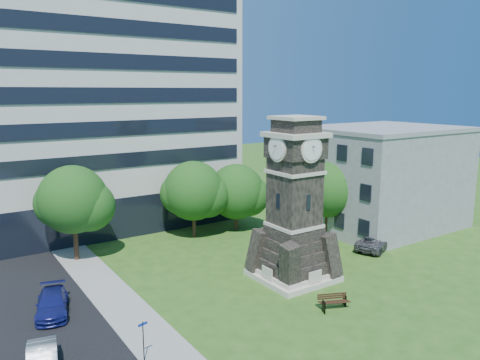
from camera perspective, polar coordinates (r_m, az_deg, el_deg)
ground at (r=33.40m, az=4.66°, el=-13.98°), size 160.00×160.00×0.00m
sidewalk at (r=33.24m, az=-14.46°, el=-14.37°), size 3.00×70.00×0.06m
clock_tower at (r=34.89m, az=6.62°, el=-3.71°), size 5.40×5.40×12.22m
office_tall at (r=51.95m, az=-16.38°, el=10.64°), size 26.20×15.11×28.60m
office_low at (r=50.96m, az=16.86°, el=0.41°), size 15.20×12.20×10.40m
car_street_north at (r=33.02m, az=-21.93°, el=-13.79°), size 2.98×4.93×1.34m
car_east_lot at (r=43.97m, az=16.15°, el=-7.24°), size 5.41×3.83×1.37m
park_bench at (r=32.00m, az=11.35°, el=-14.24°), size 1.99×0.53×1.03m
street_sign at (r=26.06m, az=-11.71°, el=-18.23°), size 0.55×0.05×2.27m
tree_nw at (r=40.84m, az=-19.58°, el=-2.53°), size 6.22×5.66×8.04m
tree_nc at (r=45.10m, az=-5.60°, el=-1.52°), size 6.31×5.74×7.45m
tree_ne at (r=47.28m, az=-0.38°, el=-1.61°), size 6.18×5.62×6.80m
tree_east at (r=45.95m, az=10.74°, el=-1.35°), size 5.91×5.37×7.34m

